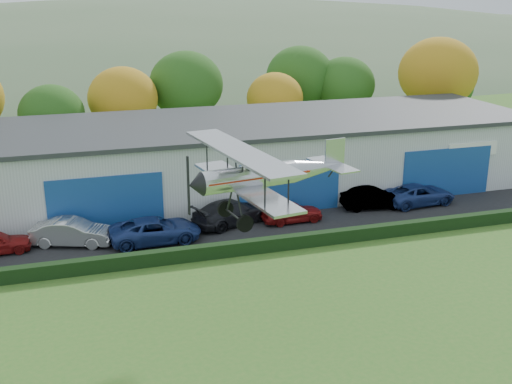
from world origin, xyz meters
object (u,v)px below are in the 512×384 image
object	(u,v)px
hangar	(263,154)
car_2	(155,230)
car_1	(72,232)
car_3	(232,212)
biplane	(263,173)
car_6	(419,194)
car_4	(292,212)
car_5	(373,198)

from	to	relation	value
hangar	car_2	xyz separation A→B (m)	(-9.41, -8.64, -1.86)
car_1	car_2	bearing A→B (deg)	-83.24
hangar	car_2	distance (m)	12.91
car_1	car_3	size ratio (longest dim) A/B	0.87
biplane	car_1	bearing A→B (deg)	115.95
hangar	car_6	bearing A→B (deg)	-37.48
hangar	car_2	bearing A→B (deg)	-137.43
car_1	car_3	bearing A→B (deg)	-67.21
car_1	car_4	bearing A→B (deg)	-71.66
biplane	car_6	bearing A→B (deg)	29.06
hangar	car_6	size ratio (longest dim) A/B	7.93
hangar	biplane	bearing A→B (deg)	-107.61
hangar	car_4	distance (m)	8.02
car_5	car_4	bearing A→B (deg)	105.75
car_2	biplane	xyz separation A→B (m)	(3.34, -10.46, 6.15)
car_2	car_3	bearing A→B (deg)	-73.81
car_3	car_4	distance (m)	3.87
car_1	car_5	distance (m)	19.89
car_4	car_5	world-z (taller)	car_5
car_1	car_4	xyz separation A→B (m)	(13.65, -0.15, -0.11)
car_4	car_6	world-z (taller)	car_6
car_3	car_6	xyz separation A→B (m)	(13.49, -0.11, -0.08)
car_3	car_5	xyz separation A→B (m)	(10.01, 0.02, -0.06)
car_1	car_5	size ratio (longest dim) A/B	1.07
car_2	car_5	xyz separation A→B (m)	(15.15, 1.70, -0.02)
hangar	car_4	world-z (taller)	hangar
car_5	car_6	bearing A→B (deg)	-83.87
car_3	hangar	bearing A→B (deg)	-53.43
car_5	car_6	world-z (taller)	car_5
car_2	car_4	size ratio (longest dim) A/B	1.37
car_2	car_4	distance (m)	8.97
car_4	car_6	size ratio (longest dim) A/B	0.77
car_2	car_1	bearing A→B (deg)	75.88
car_2	biplane	bearing A→B (deg)	-164.19
car_1	car_3	xyz separation A→B (m)	(9.87, 0.66, 0.01)
car_5	biplane	distance (m)	18.04
car_1	car_6	size ratio (longest dim) A/B	0.92
car_4	car_1	bearing A→B (deg)	87.79
car_1	biplane	size ratio (longest dim) A/B	0.55
car_2	biplane	distance (m)	12.59
car_1	car_4	distance (m)	13.65
car_4	car_5	xyz separation A→B (m)	(6.22, 0.82, 0.06)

